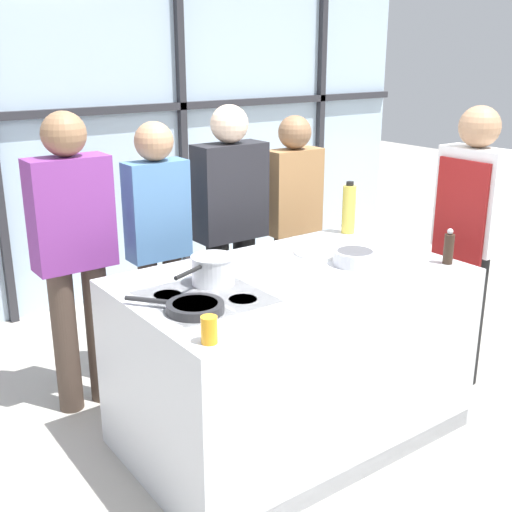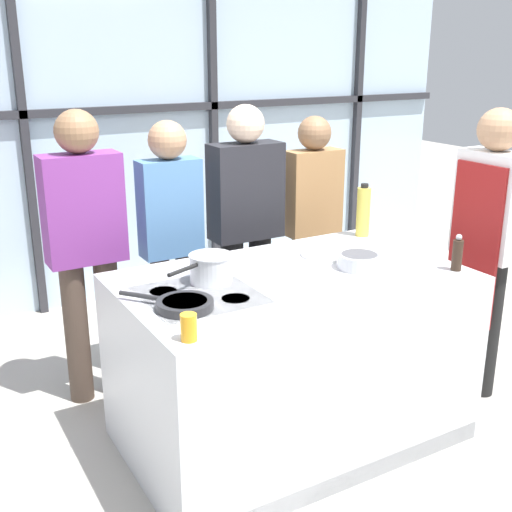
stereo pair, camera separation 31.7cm
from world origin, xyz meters
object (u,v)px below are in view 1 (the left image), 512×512
(spectator_far_right, at_px, (293,215))
(frying_pan, at_px, (194,307))
(oil_bottle, at_px, (349,209))
(juice_glass_near, at_px, (209,330))
(spectator_center_right, at_px, (231,222))
(saucepan, at_px, (213,269))
(spectator_center_left, at_px, (158,236))
(white_plate, at_px, (319,252))
(chef, at_px, (468,229))
(mixing_bowl, at_px, (355,257))
(pepper_grinder, at_px, (449,248))
(spectator_far_left, at_px, (74,246))

(spectator_far_right, relative_size, frying_pan, 4.08)
(oil_bottle, bearing_deg, juice_glass_near, -151.66)
(spectator_far_right, bearing_deg, spectator_center_right, -0.00)
(saucepan, bearing_deg, frying_pan, -136.09)
(spectator_center_right, distance_m, juice_glass_near, 1.70)
(spectator_center_right, bearing_deg, spectator_center_left, 0.00)
(spectator_center_left, distance_m, spectator_center_right, 0.51)
(spectator_center_left, bearing_deg, saucepan, 80.48)
(spectator_far_right, relative_size, white_plate, 5.75)
(chef, height_order, spectator_center_right, chef)
(spectator_far_right, xyz_separation_m, oil_bottle, (-0.01, -0.55, 0.16))
(frying_pan, bearing_deg, saucepan, 43.91)
(mixing_bowl, distance_m, oil_bottle, 0.62)
(saucepan, bearing_deg, oil_bottle, 13.18)
(oil_bottle, bearing_deg, white_plate, -153.68)
(spectator_far_right, height_order, frying_pan, spectator_far_right)
(spectator_far_right, xyz_separation_m, saucepan, (-1.17, -0.82, 0.08))
(saucepan, bearing_deg, mixing_bowl, -14.36)
(chef, bearing_deg, frying_pan, 90.00)
(saucepan, height_order, white_plate, saucepan)
(frying_pan, xyz_separation_m, oil_bottle, (1.40, 0.51, 0.13))
(frying_pan, height_order, pepper_grinder, pepper_grinder)
(oil_bottle, xyz_separation_m, juice_glass_near, (-1.51, -0.82, -0.10))
(spectator_center_left, distance_m, saucepan, 0.83)
(spectator_far_left, distance_m, mixing_bowl, 1.52)
(chef, height_order, pepper_grinder, chef)
(oil_bottle, distance_m, pepper_grinder, 0.74)
(oil_bottle, relative_size, juice_glass_near, 2.93)
(spectator_center_right, xyz_separation_m, pepper_grinder, (0.51, -1.29, 0.06))
(frying_pan, bearing_deg, chef, 0.00)
(spectator_far_right, relative_size, saucepan, 4.23)
(frying_pan, bearing_deg, spectator_center_right, 49.58)
(spectator_far_left, height_order, oil_bottle, spectator_far_left)
(spectator_far_left, bearing_deg, pepper_grinder, 140.03)
(spectator_center_right, height_order, oil_bottle, spectator_center_right)
(chef, xyz_separation_m, spectator_center_left, (-1.50, 1.06, -0.04))
(mixing_bowl, bearing_deg, white_plate, 95.64)
(chef, distance_m, spectator_center_left, 1.84)
(juice_glass_near, bearing_deg, chef, 8.65)
(spectator_center_left, bearing_deg, frying_pan, 69.84)
(spectator_center_right, relative_size, juice_glass_near, 15.32)
(chef, height_order, spectator_far_right, chef)
(spectator_center_right, bearing_deg, oil_bottle, 132.35)
(spectator_center_right, bearing_deg, juice_glass_near, 53.39)
(white_plate, distance_m, pepper_grinder, 0.69)
(saucepan, relative_size, white_plate, 1.36)
(spectator_center_left, distance_m, oil_bottle, 1.16)
(chef, relative_size, oil_bottle, 5.29)
(spectator_far_left, height_order, mixing_bowl, spectator_far_left)
(spectator_far_right, bearing_deg, saucepan, 35.07)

